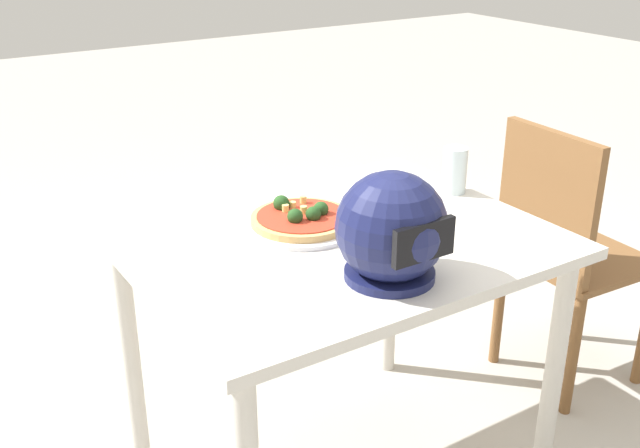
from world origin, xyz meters
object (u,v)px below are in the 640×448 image
object	(u,v)px
dining_table	(338,271)
pizza	(302,217)
chair_side	(562,246)
drinking_glass	(455,170)
motorcycle_helmet	(392,229)

from	to	relation	value
dining_table	pizza	xyz separation A→B (m)	(0.05, -0.10, 0.12)
pizza	chair_side	distance (m)	0.96
dining_table	drinking_glass	distance (m)	0.49
motorcycle_helmet	drinking_glass	size ratio (longest dim) A/B	1.87
pizza	drinking_glass	size ratio (longest dim) A/B	2.00
pizza	dining_table	bearing A→B (deg)	115.29
pizza	motorcycle_helmet	bearing A→B (deg)	92.48
motorcycle_helmet	chair_side	bearing A→B (deg)	-164.18
dining_table	chair_side	bearing A→B (deg)	-179.72
chair_side	motorcycle_helmet	bearing A→B (deg)	15.82
motorcycle_helmet	chair_side	size ratio (longest dim) A/B	0.27
motorcycle_helmet	pizza	bearing A→B (deg)	-87.52
pizza	chair_side	bearing A→B (deg)	174.12
dining_table	pizza	distance (m)	0.17
drinking_glass	motorcycle_helmet	bearing A→B (deg)	34.42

